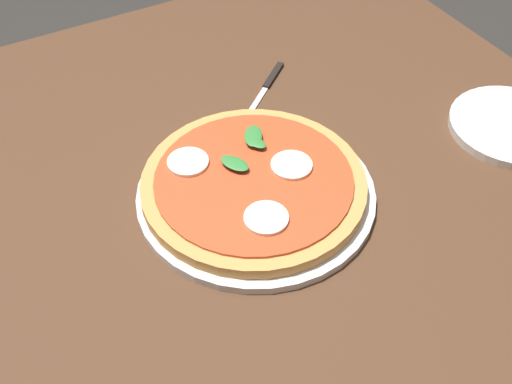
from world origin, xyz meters
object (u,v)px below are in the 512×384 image
(plate_white, at_px, (511,126))
(knife, at_px, (266,86))
(dining_table, at_px, (191,248))
(serving_tray, at_px, (256,194))
(pizza, at_px, (254,184))

(plate_white, relative_size, knife, 1.24)
(dining_table, xyz_separation_m, plate_white, (0.51, -0.10, 0.10))
(serving_tray, relative_size, plate_white, 1.75)
(pizza, height_order, knife, pizza)
(pizza, relative_size, plate_white, 1.64)
(serving_tray, distance_m, knife, 0.26)
(plate_white, bearing_deg, dining_table, 169.21)
(pizza, xyz_separation_m, plate_white, (0.42, -0.07, -0.02))
(serving_tray, bearing_deg, dining_table, 161.16)
(plate_white, height_order, knife, plate_white)
(dining_table, relative_size, plate_white, 6.91)
(serving_tray, height_order, knife, serving_tray)
(serving_tray, relative_size, knife, 2.16)
(serving_tray, xyz_separation_m, pizza, (-0.00, 0.00, 0.02))
(dining_table, height_order, knife, knife)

